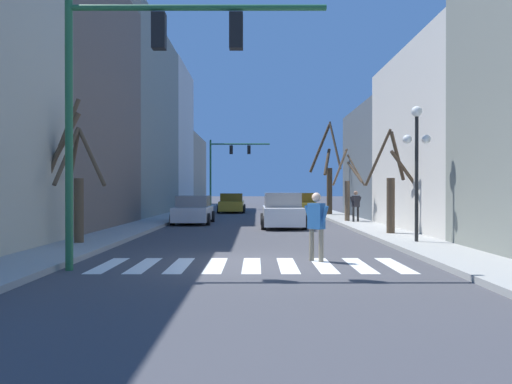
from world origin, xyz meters
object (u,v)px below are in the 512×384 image
car_parked_right_far (301,205)px  street_tree_right_near (72,178)px  street_tree_left_mid (346,188)px  street_tree_right_far (391,190)px  traffic_signal_near (140,69)px  car_driving_toward_lane (282,211)px  car_parked_left_far (231,203)px  pedestrian_on_left_sidewalk (355,203)px  car_at_intersection (193,210)px  street_lamp_right_corner (416,146)px  pedestrian_waiting_at_curb (316,221)px  street_tree_left_near (327,174)px  traffic_signal_far (226,160)px

car_parked_right_far → street_tree_right_near: 21.12m
street_tree_left_mid → street_tree_right_far: bearing=-87.0°
traffic_signal_near → car_driving_toward_lane: traffic_signal_near is taller
car_parked_left_far → street_tree_left_mid: bearing=28.5°
car_parked_left_far → pedestrian_on_left_sidewalk: 15.61m
street_tree_right_far → street_tree_right_near: bearing=-162.1°
car_parked_left_far → car_at_intersection: bearing=-6.5°
street_lamp_right_corner → pedestrian_waiting_at_curb: 5.72m
car_parked_right_far → pedestrian_on_left_sidewalk: (2.16, -8.29, 0.37)m
car_parked_right_far → street_tree_right_far: street_tree_right_far is taller
car_parked_left_far → street_tree_left_mid: street_tree_left_mid is taller
car_parked_right_far → pedestrian_on_left_sidewalk: size_ratio=2.69×
street_lamp_right_corner → street_tree_left_near: (-0.35, 18.20, -0.42)m
traffic_signal_far → car_at_intersection: 20.83m
street_lamp_right_corner → pedestrian_on_left_sidewalk: street_lamp_right_corner is taller
car_parked_right_far → pedestrian_waiting_at_curb: size_ratio=2.46×
street_lamp_right_corner → street_tree_left_mid: street_lamp_right_corner is taller
car_at_intersection → street_tree_right_near: street_tree_right_near is taller
traffic_signal_near → street_tree_right_near: size_ratio=1.38×
car_driving_toward_lane → car_parked_right_far: 10.56m
street_lamp_right_corner → car_at_intersection: size_ratio=1.01×
street_lamp_right_corner → pedestrian_waiting_at_curb: (-3.81, -3.61, -2.29)m
traffic_signal_far → car_parked_left_far: size_ratio=1.43×
street_tree_right_near → traffic_signal_far: bearing=84.2°
traffic_signal_far → pedestrian_on_left_sidewalk: size_ratio=4.00×
street_tree_left_near → car_at_intersection: bearing=-139.4°
car_driving_toward_lane → street_tree_left_mid: (3.77, 2.84, 1.15)m
street_tree_right_far → traffic_signal_far: bearing=106.5°
street_tree_left_near → car_parked_left_far: bearing=140.6°
traffic_signal_far → car_driving_toward_lane: 23.87m
car_parked_left_far → car_at_intersection: car_parked_left_far is taller
car_driving_toward_lane → pedestrian_waiting_at_curb: bearing=-178.6°
street_lamp_right_corner → car_parked_right_far: (-2.15, 18.54, -2.59)m
traffic_signal_near → traffic_signal_far: bearing=90.2°
car_parked_left_far → car_parked_right_far: size_ratio=1.04×
pedestrian_waiting_at_curb → traffic_signal_near: bearing=-116.7°
street_lamp_right_corner → car_at_intersection: street_lamp_right_corner is taller
street_tree_right_far → street_tree_left_near: bearing=91.6°
car_driving_toward_lane → street_tree_right_far: size_ratio=1.15×
street_tree_right_near → street_tree_right_far: (11.51, 3.71, -0.43)m
pedestrian_waiting_at_curb → street_tree_left_mid: bearing=121.3°
traffic_signal_near → car_driving_toward_lane: size_ratio=1.36×
street_tree_left_mid → car_parked_left_far: bearing=118.5°
pedestrian_on_left_sidewalk → street_tree_right_far: street_tree_right_far is taller
traffic_signal_near → street_tree_right_far: bearing=45.7°
pedestrian_waiting_at_curb → street_tree_right_near: street_tree_right_near is taller
street_lamp_right_corner → car_at_intersection: bearing=129.2°
street_tree_right_far → car_parked_right_far: bearing=98.4°
traffic_signal_near → pedestrian_waiting_at_curb: traffic_signal_near is taller
car_parked_left_far → street_tree_right_far: bearing=19.9°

